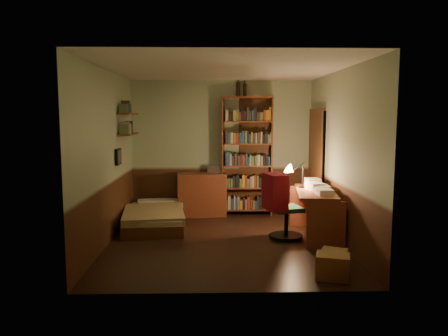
{
  "coord_description": "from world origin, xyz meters",
  "views": [
    {
      "loc": [
        -0.19,
        -6.54,
        1.9
      ],
      "look_at": [
        0.0,
        0.25,
        1.1
      ],
      "focal_mm": 35.0,
      "sensor_mm": 36.0,
      "label": 1
    }
  ],
  "objects_px": {
    "mini_stereo": "(216,169)",
    "desk_lamp": "(303,172)",
    "desk": "(315,214)",
    "cardboard_box_b": "(334,258)",
    "bookshelf": "(247,156)",
    "cardboard_box_a": "(333,266)",
    "dresser": "(202,194)",
    "office_chair": "(287,203)",
    "bed": "(155,211)"
  },
  "relations": [
    {
      "from": "dresser",
      "to": "bookshelf",
      "type": "xyz_separation_m",
      "value": [
        0.89,
        0.08,
        0.73
      ]
    },
    {
      "from": "mini_stereo",
      "to": "cardboard_box_a",
      "type": "bearing_deg",
      "value": -48.51
    },
    {
      "from": "dresser",
      "to": "mini_stereo",
      "type": "height_order",
      "value": "mini_stereo"
    },
    {
      "from": "cardboard_box_a",
      "to": "cardboard_box_b",
      "type": "relative_size",
      "value": 1.22
    },
    {
      "from": "cardboard_box_b",
      "to": "bed",
      "type": "bearing_deg",
      "value": 139.56
    },
    {
      "from": "desk_lamp",
      "to": "cardboard_box_a",
      "type": "distance_m",
      "value": 2.24
    },
    {
      "from": "bed",
      "to": "mini_stereo",
      "type": "distance_m",
      "value": 1.55
    },
    {
      "from": "bed",
      "to": "cardboard_box_a",
      "type": "distance_m",
      "value": 3.53
    },
    {
      "from": "mini_stereo",
      "to": "desk_lamp",
      "type": "xyz_separation_m",
      "value": [
        1.4,
        -1.41,
        0.11
      ]
    },
    {
      "from": "desk_lamp",
      "to": "desk",
      "type": "bearing_deg",
      "value": -38.98
    },
    {
      "from": "bed",
      "to": "cardboard_box_a",
      "type": "xyz_separation_m",
      "value": [
        2.42,
        -2.57,
        -0.12
      ]
    },
    {
      "from": "bookshelf",
      "to": "cardboard_box_b",
      "type": "bearing_deg",
      "value": -67.89
    },
    {
      "from": "desk_lamp",
      "to": "office_chair",
      "type": "height_order",
      "value": "desk_lamp"
    },
    {
      "from": "bed",
      "to": "desk",
      "type": "height_order",
      "value": "desk"
    },
    {
      "from": "bookshelf",
      "to": "office_chair",
      "type": "height_order",
      "value": "bookshelf"
    },
    {
      "from": "mini_stereo",
      "to": "desk",
      "type": "distance_m",
      "value": 2.36
    },
    {
      "from": "mini_stereo",
      "to": "desk",
      "type": "relative_size",
      "value": 0.2
    },
    {
      "from": "cardboard_box_a",
      "to": "bookshelf",
      "type": "bearing_deg",
      "value": 102.05
    },
    {
      "from": "dresser",
      "to": "office_chair",
      "type": "xyz_separation_m",
      "value": [
        1.36,
        -1.64,
        0.15
      ]
    },
    {
      "from": "bed",
      "to": "cardboard_box_a",
      "type": "relative_size",
      "value": 4.66
    },
    {
      "from": "dresser",
      "to": "desk",
      "type": "bearing_deg",
      "value": -45.73
    },
    {
      "from": "bookshelf",
      "to": "cardboard_box_a",
      "type": "distance_m",
      "value": 3.66
    },
    {
      "from": "mini_stereo",
      "to": "cardboard_box_a",
      "type": "height_order",
      "value": "mini_stereo"
    },
    {
      "from": "desk_lamp",
      "to": "dresser",
      "type": "bearing_deg",
      "value": 166.12
    },
    {
      "from": "bed",
      "to": "cardboard_box_b",
      "type": "bearing_deg",
      "value": -45.05
    },
    {
      "from": "office_chair",
      "to": "cardboard_box_a",
      "type": "height_order",
      "value": "office_chair"
    },
    {
      "from": "dresser",
      "to": "bookshelf",
      "type": "bearing_deg",
      "value": 0.46
    },
    {
      "from": "desk",
      "to": "desk_lamp",
      "type": "distance_m",
      "value": 0.71
    },
    {
      "from": "mini_stereo",
      "to": "bookshelf",
      "type": "bearing_deg",
      "value": 16.65
    },
    {
      "from": "mini_stereo",
      "to": "office_chair",
      "type": "relative_size",
      "value": 0.25
    },
    {
      "from": "mini_stereo",
      "to": "cardboard_box_b",
      "type": "xyz_separation_m",
      "value": [
        1.47,
        -3.1,
        -0.79
      ]
    },
    {
      "from": "bed",
      "to": "desk_lamp",
      "type": "bearing_deg",
      "value": -15.87
    },
    {
      "from": "cardboard_box_b",
      "to": "mini_stereo",
      "type": "bearing_deg",
      "value": 115.43
    },
    {
      "from": "bed",
      "to": "bookshelf",
      "type": "relative_size",
      "value": 0.78
    },
    {
      "from": "office_chair",
      "to": "cardboard_box_b",
      "type": "height_order",
      "value": "office_chair"
    },
    {
      "from": "dresser",
      "to": "cardboard_box_a",
      "type": "bearing_deg",
      "value": -69.24
    },
    {
      "from": "mini_stereo",
      "to": "desk",
      "type": "height_order",
      "value": "mini_stereo"
    },
    {
      "from": "desk",
      "to": "office_chair",
      "type": "relative_size",
      "value": 1.23
    },
    {
      "from": "cardboard_box_a",
      "to": "bed",
      "type": "bearing_deg",
      "value": 133.37
    },
    {
      "from": "desk",
      "to": "office_chair",
      "type": "distance_m",
      "value": 0.51
    },
    {
      "from": "office_chair",
      "to": "cardboard_box_a",
      "type": "relative_size",
      "value": 2.95
    },
    {
      "from": "dresser",
      "to": "desk_lamp",
      "type": "bearing_deg",
      "value": -42.5
    },
    {
      "from": "desk",
      "to": "cardboard_box_b",
      "type": "relative_size",
      "value": 4.44
    },
    {
      "from": "dresser",
      "to": "cardboard_box_a",
      "type": "xyz_separation_m",
      "value": [
        1.62,
        -3.36,
        -0.27
      ]
    },
    {
      "from": "office_chair",
      "to": "cardboard_box_b",
      "type": "xyz_separation_m",
      "value": [
        0.39,
        -1.33,
        -0.45
      ]
    },
    {
      "from": "bookshelf",
      "to": "desk",
      "type": "height_order",
      "value": "bookshelf"
    },
    {
      "from": "bookshelf",
      "to": "cardboard_box_a",
      "type": "xyz_separation_m",
      "value": [
        0.74,
        -3.45,
        -1.0
      ]
    },
    {
      "from": "bed",
      "to": "dresser",
      "type": "bearing_deg",
      "value": 40.17
    },
    {
      "from": "desk",
      "to": "desk_lamp",
      "type": "height_order",
      "value": "desk_lamp"
    },
    {
      "from": "cardboard_box_b",
      "to": "cardboard_box_a",
      "type": "bearing_deg",
      "value": -108.11
    }
  ]
}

